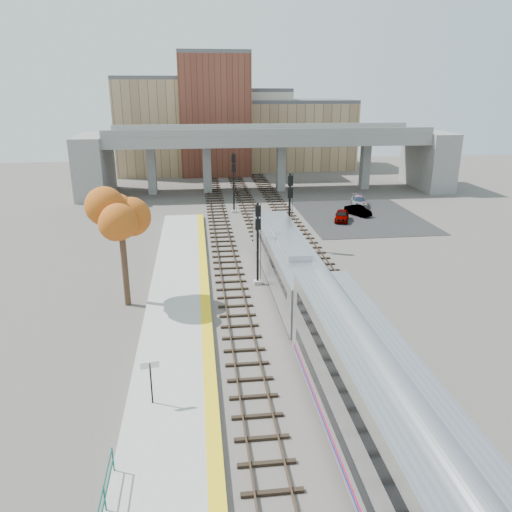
{
  "coord_description": "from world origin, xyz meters",
  "views": [
    {
      "loc": [
        -5.68,
        -28.76,
        15.01
      ],
      "look_at": [
        -1.28,
        7.59,
        2.5
      ],
      "focal_mm": 35.0,
      "sensor_mm": 36.0,
      "label": 1
    }
  ],
  "objects_px": {
    "tree": "(120,217)",
    "car_b": "(358,210)",
    "signal_mast_far": "(234,183)",
    "locomotive": "(287,262)",
    "signal_mast_near": "(258,246)",
    "car_a": "(342,216)",
    "coach": "(408,471)",
    "signal_mast_mid": "(289,212)",
    "car_c": "(359,201)"
  },
  "relations": [
    {
      "from": "signal_mast_near",
      "to": "car_a",
      "type": "relative_size",
      "value": 1.73
    },
    {
      "from": "coach",
      "to": "signal_mast_near",
      "type": "xyz_separation_m",
      "value": [
        -2.1,
        23.91,
        0.4
      ]
    },
    {
      "from": "signal_mast_far",
      "to": "signal_mast_mid",
      "type": "bearing_deg",
      "value": -75.04
    },
    {
      "from": "tree",
      "to": "car_c",
      "type": "height_order",
      "value": "tree"
    },
    {
      "from": "locomotive",
      "to": "coach",
      "type": "relative_size",
      "value": 0.76
    },
    {
      "from": "signal_mast_mid",
      "to": "car_a",
      "type": "height_order",
      "value": "signal_mast_mid"
    },
    {
      "from": "coach",
      "to": "signal_mast_mid",
      "type": "height_order",
      "value": "signal_mast_mid"
    },
    {
      "from": "signal_mast_near",
      "to": "car_a",
      "type": "height_order",
      "value": "signal_mast_near"
    },
    {
      "from": "car_b",
      "to": "signal_mast_mid",
      "type": "bearing_deg",
      "value": -159.38
    },
    {
      "from": "coach",
      "to": "car_b",
      "type": "relative_size",
      "value": 6.88
    },
    {
      "from": "signal_mast_mid",
      "to": "car_c",
      "type": "xyz_separation_m",
      "value": [
        12.39,
        16.66,
        -3.01
      ]
    },
    {
      "from": "car_a",
      "to": "car_c",
      "type": "bearing_deg",
      "value": 77.32
    },
    {
      "from": "locomotive",
      "to": "car_c",
      "type": "distance_m",
      "value": 30.25
    },
    {
      "from": "signal_mast_far",
      "to": "tree",
      "type": "xyz_separation_m",
      "value": [
        -9.81,
        -26.69,
        2.8
      ]
    },
    {
      "from": "locomotive",
      "to": "signal_mast_far",
      "type": "height_order",
      "value": "signal_mast_far"
    },
    {
      "from": "car_c",
      "to": "signal_mast_near",
      "type": "bearing_deg",
      "value": -110.49
    },
    {
      "from": "signal_mast_near",
      "to": "tree",
      "type": "height_order",
      "value": "tree"
    },
    {
      "from": "signal_mast_mid",
      "to": "car_c",
      "type": "relative_size",
      "value": 1.62
    },
    {
      "from": "locomotive",
      "to": "car_a",
      "type": "relative_size",
      "value": 4.98
    },
    {
      "from": "coach",
      "to": "tree",
      "type": "height_order",
      "value": "tree"
    },
    {
      "from": "signal_mast_mid",
      "to": "car_c",
      "type": "bearing_deg",
      "value": 53.36
    },
    {
      "from": "signal_mast_mid",
      "to": "tree",
      "type": "relative_size",
      "value": 0.84
    },
    {
      "from": "car_b",
      "to": "tree",
      "type": "bearing_deg",
      "value": -164.11
    },
    {
      "from": "locomotive",
      "to": "car_b",
      "type": "height_order",
      "value": "locomotive"
    },
    {
      "from": "tree",
      "to": "car_b",
      "type": "relative_size",
      "value": 2.41
    },
    {
      "from": "signal_mast_far",
      "to": "signal_mast_near",
      "type": "bearing_deg",
      "value": -90.0
    },
    {
      "from": "signal_mast_mid",
      "to": "car_a",
      "type": "distance_m",
      "value": 12.92
    },
    {
      "from": "tree",
      "to": "signal_mast_far",
      "type": "bearing_deg",
      "value": 69.83
    },
    {
      "from": "signal_mast_far",
      "to": "tree",
      "type": "relative_size",
      "value": 0.84
    },
    {
      "from": "signal_mast_mid",
      "to": "signal_mast_far",
      "type": "xyz_separation_m",
      "value": [
        -4.1,
        15.35,
        0.0
      ]
    },
    {
      "from": "signal_mast_near",
      "to": "signal_mast_mid",
      "type": "relative_size",
      "value": 0.9
    },
    {
      "from": "car_b",
      "to": "car_a",
      "type": "bearing_deg",
      "value": -165.81
    },
    {
      "from": "signal_mast_near",
      "to": "car_a",
      "type": "distance_m",
      "value": 22.07
    },
    {
      "from": "locomotive",
      "to": "signal_mast_far",
      "type": "distance_m",
      "value": 25.38
    },
    {
      "from": "car_c",
      "to": "car_b",
      "type": "bearing_deg",
      "value": -96.55
    },
    {
      "from": "signal_mast_far",
      "to": "car_c",
      "type": "height_order",
      "value": "signal_mast_far"
    },
    {
      "from": "signal_mast_mid",
      "to": "car_b",
      "type": "distance_m",
      "value": 16.49
    },
    {
      "from": "coach",
      "to": "car_c",
      "type": "xyz_separation_m",
      "value": [
        14.39,
        49.17,
        -2.1
      ]
    },
    {
      "from": "coach",
      "to": "car_c",
      "type": "height_order",
      "value": "coach"
    },
    {
      "from": "signal_mast_far",
      "to": "car_a",
      "type": "distance_m",
      "value": 13.77
    },
    {
      "from": "signal_mast_near",
      "to": "signal_mast_mid",
      "type": "distance_m",
      "value": 9.54
    },
    {
      "from": "car_b",
      "to": "car_c",
      "type": "distance_m",
      "value": 4.85
    },
    {
      "from": "locomotive",
      "to": "coach",
      "type": "height_order",
      "value": "coach"
    },
    {
      "from": "car_c",
      "to": "coach",
      "type": "bearing_deg",
      "value": -93.66
    },
    {
      "from": "locomotive",
      "to": "signal_mast_mid",
      "type": "relative_size",
      "value": 2.59
    },
    {
      "from": "signal_mast_mid",
      "to": "car_b",
      "type": "bearing_deg",
      "value": 48.21
    },
    {
      "from": "coach",
      "to": "car_b",
      "type": "bearing_deg",
      "value": 73.99
    },
    {
      "from": "locomotive",
      "to": "signal_mast_near",
      "type": "xyz_separation_m",
      "value": [
        -2.1,
        1.3,
        0.92
      ]
    },
    {
      "from": "locomotive",
      "to": "signal_mast_mid",
      "type": "distance_m",
      "value": 10.2
    },
    {
      "from": "car_a",
      "to": "signal_mast_mid",
      "type": "bearing_deg",
      "value": -110.96
    }
  ]
}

